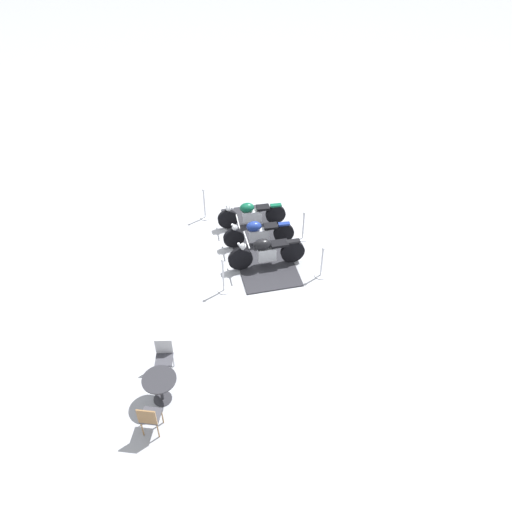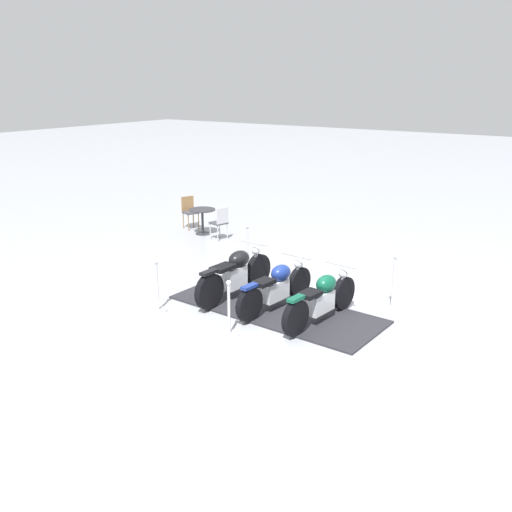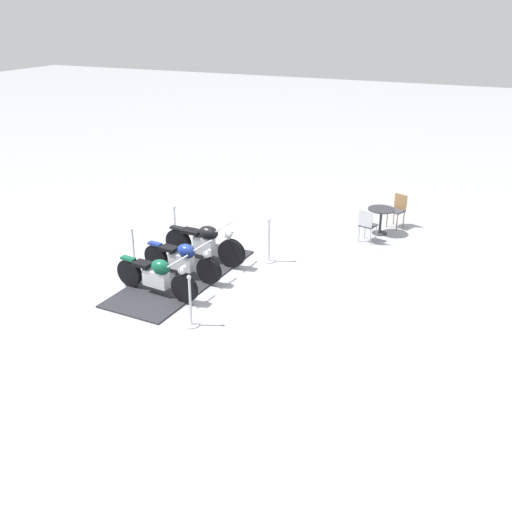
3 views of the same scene
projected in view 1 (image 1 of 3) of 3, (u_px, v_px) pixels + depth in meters
name	position (u px, v px, depth m)	size (l,w,h in m)	color
ground_plane	(259.00, 245.00, 15.77)	(80.00, 80.00, 0.00)	#A8AAB2
display_platform	(259.00, 244.00, 15.76)	(4.23, 1.64, 0.04)	#28282D
motorcycle_forest	(251.00, 214.00, 16.21)	(2.21, 0.69, 0.95)	black
motorcycle_navy	(258.00, 232.00, 15.45)	(2.20, 0.70, 0.94)	black
motorcycle_black	(266.00, 252.00, 14.66)	(2.29, 0.78, 1.04)	black
stanchion_right_front	(205.00, 209.00, 16.64)	(0.34, 0.34, 1.12)	silver
stanchion_left_rear	(321.00, 267.00, 14.45)	(0.34, 0.34, 1.05)	silver
stanchion_left_mid	(303.00, 231.00, 15.82)	(0.36, 0.36, 1.02)	silver
stanchion_right_rear	(223.00, 281.00, 13.95)	(0.33, 0.33, 1.16)	silver
cafe_table	(160.00, 384.00, 11.12)	(0.76, 0.76, 0.74)	#2D2D33
cafe_chair_near_table	(164.00, 355.00, 11.76)	(0.48, 0.48, 0.93)	#B7B7BC
cafe_chair_across_table	(149.00, 417.00, 10.49)	(0.52, 0.52, 0.96)	olive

